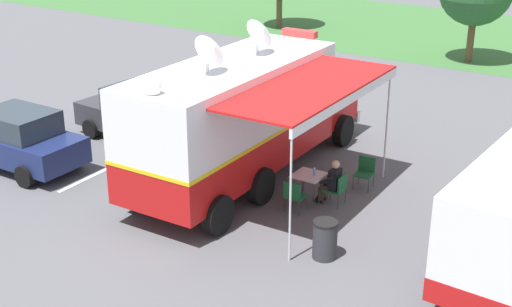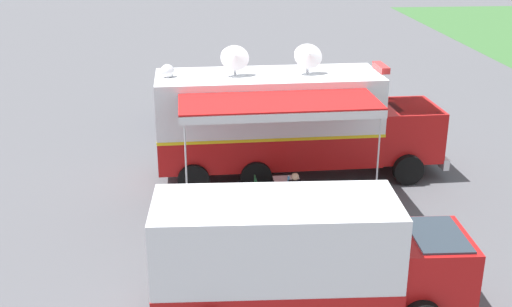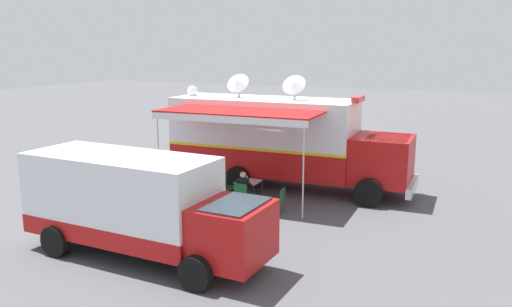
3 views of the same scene
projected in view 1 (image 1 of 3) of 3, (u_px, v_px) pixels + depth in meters
The scene contains 13 objects.
ground_plane at pixel (233, 185), 19.83m from camera, with size 100.00×100.00×0.00m, color #515156.
grass_verge at pixel (482, 38), 37.11m from camera, with size 80.00×14.00×0.01m, color #386633.
lot_stripe at pixel (118, 163), 21.29m from camera, with size 0.12×4.80×0.01m, color silver.
command_truck at pixel (248, 112), 19.68m from camera, with size 5.11×9.57×4.53m.
folding_table at pixel (309, 177), 18.73m from camera, with size 0.83×0.83×0.73m.
water_bottle at pixel (314, 172), 18.61m from camera, with size 0.07×0.07×0.22m.
folding_chair_at_table at pixel (338, 187), 18.48m from camera, with size 0.50×0.50×0.87m.
folding_chair_beside_table at pixel (294, 194), 18.10m from camera, with size 0.50×0.50×0.87m.
folding_chair_spare_by_truck at pixel (365, 170), 19.54m from camera, with size 0.53×0.53×0.87m.
seated_responder at pixel (332, 181), 18.52m from camera, with size 0.67×0.56×1.25m.
trash_bin at pixel (325, 239), 16.00m from camera, with size 0.57×0.57×0.91m.
car_behind_truck at pixel (139, 113), 22.91m from camera, with size 4.29×2.19×1.76m.
car_far_corner at pixel (18, 139), 20.73m from camera, with size 4.24×2.10×1.76m.
Camera 1 is at (10.61, -14.63, 8.24)m, focal length 49.74 mm.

